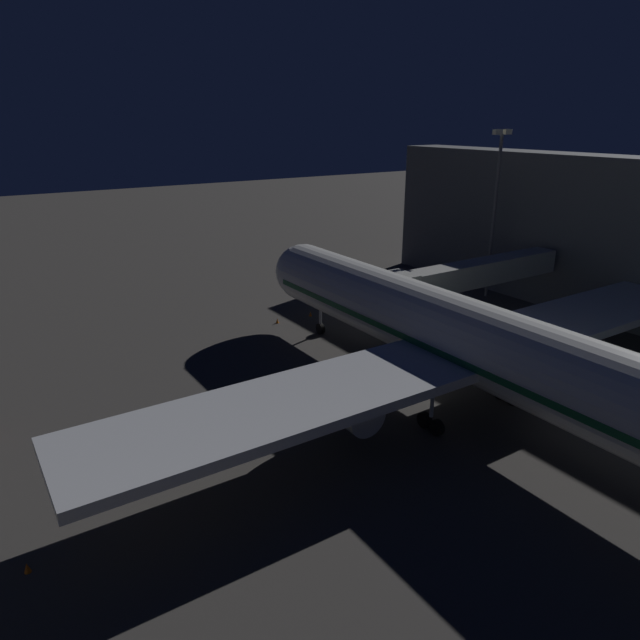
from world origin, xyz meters
TOP-DOWN VIEW (x-y plane):
  - ground_plane at (0.00, 0.00)m, footprint 320.00×320.00m
  - airliner_at_gate at (-0.00, 7.47)m, footprint 59.11×58.37m
  - jet_bridge at (-13.02, -7.26)m, footprint 24.55×3.40m
  - apron_floodlight_mast at (-25.50, -14.27)m, footprint 2.90×0.50m
  - traffic_cone_nose_port at (-2.20, -20.00)m, footprint 0.36×0.36m
  - traffic_cone_nose_starboard at (2.20, -20.00)m, footprint 0.36×0.36m
  - traffic_cone_wingtip_svc_side at (31.05, 5.69)m, footprint 0.36×0.36m

SIDE VIEW (x-z plane):
  - ground_plane at x=0.00m, z-range 0.00..0.00m
  - traffic_cone_nose_port at x=-2.20m, z-range 0.00..0.55m
  - traffic_cone_nose_starboard at x=2.20m, z-range 0.00..0.55m
  - traffic_cone_wingtip_svc_side at x=31.05m, z-range 0.00..0.55m
  - airliner_at_gate at x=0.00m, z-range -3.13..15.03m
  - jet_bridge at x=-13.02m, z-range 2.27..9.89m
  - apron_floodlight_mast at x=-25.50m, z-range 1.48..22.00m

